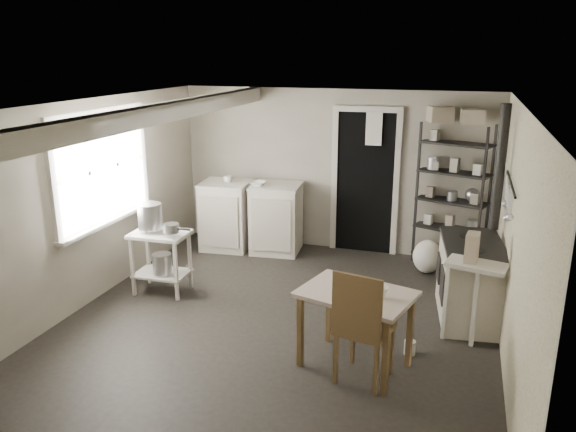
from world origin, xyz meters
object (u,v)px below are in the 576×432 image
(chair, at_px, (365,329))
(flour_sack, at_px, (427,255))
(prep_table, at_px, (161,260))
(stockpot, at_px, (150,216))
(base_cabinets, at_px, (251,219))
(shelf_rack, at_px, (452,196))
(stove, at_px, (470,280))
(work_table, at_px, (355,328))

(chair, xyz_separation_m, flour_sack, (0.35, 2.70, -0.24))
(prep_table, distance_m, stockpot, 0.55)
(base_cabinets, height_order, shelf_rack, shelf_rack)
(stove, bearing_deg, base_cabinets, 148.83)
(stockpot, xyz_separation_m, chair, (2.75, -1.13, -0.46))
(work_table, relative_size, chair, 0.92)
(shelf_rack, distance_m, work_table, 3.07)
(stove, xyz_separation_m, work_table, (-0.99, -1.34, -0.06))
(chair, bearing_deg, stockpot, 169.90)
(stove, xyz_separation_m, flour_sack, (-0.52, 1.18, -0.20))
(stockpot, bearing_deg, prep_table, 2.20)
(stockpot, relative_size, shelf_rack, 0.16)
(shelf_rack, distance_m, flour_sack, 0.86)
(stockpot, distance_m, shelf_rack, 3.89)
(shelf_rack, bearing_deg, chair, -81.65)
(prep_table, height_order, flour_sack, prep_table)
(stockpot, relative_size, chair, 0.29)
(base_cabinets, relative_size, shelf_rack, 0.78)
(chair, bearing_deg, shelf_rack, 91.42)
(base_cabinets, xyz_separation_m, shelf_rack, (2.76, 0.25, 0.49))
(work_table, bearing_deg, base_cabinets, 127.31)
(stove, distance_m, flour_sack, 1.31)
(prep_table, height_order, shelf_rack, shelf_rack)
(stockpot, distance_m, stove, 3.68)
(prep_table, height_order, base_cabinets, base_cabinets)
(prep_table, bearing_deg, base_cabinets, 74.70)
(base_cabinets, bearing_deg, chair, -58.53)
(prep_table, distance_m, flour_sack, 3.39)
(base_cabinets, distance_m, flour_sack, 2.53)
(stove, height_order, chair, chair)
(stove, bearing_deg, shelf_rack, 92.57)
(flour_sack, bearing_deg, stockpot, -153.12)
(prep_table, xyz_separation_m, stove, (3.51, 0.39, 0.04))
(prep_table, bearing_deg, chair, -23.24)
(base_cabinets, relative_size, stove, 1.37)
(stove, bearing_deg, chair, -126.94)
(base_cabinets, height_order, stove, base_cabinets)
(prep_table, distance_m, shelf_rack, 3.84)
(base_cabinets, distance_m, chair, 3.60)
(stove, bearing_deg, prep_table, 179.10)
(work_table, bearing_deg, stove, 53.60)
(chair, bearing_deg, flour_sack, 94.79)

